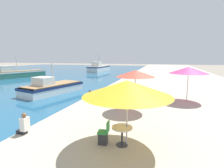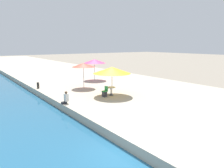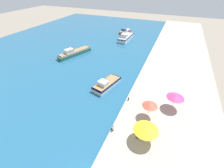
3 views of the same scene
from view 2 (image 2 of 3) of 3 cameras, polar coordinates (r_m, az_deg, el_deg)
The scene contains 9 objects.
ground_plane at distance 10.84m, azimuth 4.81°, elevation -17.75°, with size 200.00×200.00×0.00m, color gray.
quay_promenade at distance 46.73m, azimuth -17.73°, elevation 3.98°, with size 16.00×90.00×0.59m.
cafe_umbrella_pink at distance 19.32m, azimuth 0.00°, elevation 3.63°, with size 3.35×3.35×2.54m.
cafe_umbrella_white at distance 22.96m, azimuth -7.49°, elevation 4.92°, with size 2.41×2.41×2.58m.
cafe_umbrella_striped at distance 27.83m, azimuth -4.62°, elevation 5.96°, with size 2.88×2.88×2.64m.
cafe_table at distance 19.44m, azimuth -0.27°, elevation -1.43°, with size 0.80×0.80×0.74m.
cafe_chair_left at distance 19.02m, azimuth -1.89°, elevation -2.35°, with size 0.47×0.45×0.91m.
person_at_quay at distance 17.18m, azimuth -11.99°, elevation -3.63°, with size 0.52×0.36×0.96m.
mooring_bollard at distance 23.83m, azimuth -18.76°, elevation -0.25°, with size 0.26×0.26×0.65m.
Camera 2 is at (-6.25, -7.24, 5.11)m, focal length 35.00 mm.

